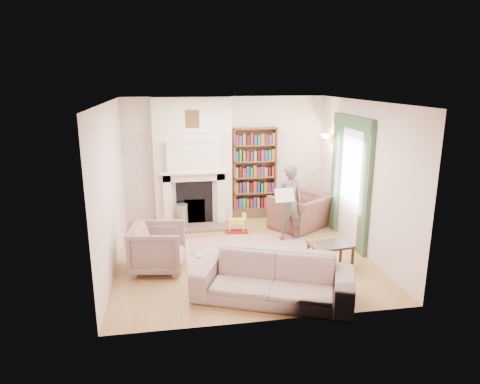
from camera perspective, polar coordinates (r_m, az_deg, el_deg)
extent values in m
plane|color=olive|center=(8.03, 0.30, -8.41)|extent=(4.50, 4.50, 0.00)
plane|color=white|center=(7.38, 0.33, 11.97)|extent=(4.50, 4.50, 0.00)
plane|color=#F2DDD2|center=(9.76, -1.95, 4.40)|extent=(4.50, 0.00, 4.50)
plane|color=#F2DDD2|center=(5.47, 4.35, -4.12)|extent=(4.50, 0.00, 4.50)
plane|color=#F2DDD2|center=(7.54, -16.78, 0.63)|extent=(0.00, 4.50, 4.50)
plane|color=#F2DDD2|center=(8.26, 15.89, 1.90)|extent=(0.00, 4.50, 4.50)
cube|color=#F2DDD2|center=(9.52, -6.30, 4.05)|extent=(1.70, 0.35, 2.80)
cube|color=silver|center=(9.28, -6.16, 2.63)|extent=(1.47, 0.24, 0.05)
cube|color=black|center=(9.54, -6.07, -1.48)|extent=(0.80, 0.06, 0.96)
cube|color=silver|center=(9.23, -6.23, 4.69)|extent=(1.15, 0.18, 0.62)
cube|color=brown|center=(9.78, 1.94, 3.08)|extent=(1.00, 0.24, 1.85)
cube|color=silver|center=(8.60, 14.70, 2.82)|extent=(0.02, 0.90, 1.30)
cube|color=#31492F|center=(8.02, 16.36, 0.02)|extent=(0.07, 0.32, 2.40)
cube|color=#31492F|center=(9.27, 12.66, 2.21)|extent=(0.07, 0.32, 2.40)
cube|color=#31492F|center=(8.44, 14.83, 8.99)|extent=(0.09, 1.70, 0.24)
cube|color=#C6B696|center=(8.13, 1.27, -8.06)|extent=(2.48, 1.94, 0.01)
imported|color=#482726|center=(9.39, 8.10, -2.61)|extent=(1.53, 1.49, 0.75)
imported|color=gray|center=(7.43, -10.87, -7.34)|extent=(0.99, 0.97, 0.80)
imported|color=#AA9B8C|center=(6.43, 4.40, -11.36)|extent=(2.49, 1.72, 0.68)
imported|color=#584C47|center=(8.60, 6.53, -1.36)|extent=(0.61, 0.44, 1.57)
cube|color=white|center=(8.32, 5.96, -0.42)|extent=(0.40, 0.16, 0.26)
cylinder|color=#9A9DA1|center=(9.39, -7.68, -3.24)|extent=(0.30, 0.30, 0.55)
cube|color=#F0DF54|center=(8.06, -4.79, -8.16)|extent=(0.38, 0.38, 0.03)
cube|color=#BB3415|center=(7.74, -2.95, -9.07)|extent=(0.38, 0.32, 0.05)
cube|color=red|center=(7.77, 3.60, -9.09)|extent=(0.30, 0.28, 0.02)
cube|color=red|center=(7.51, 1.56, -9.98)|extent=(0.30, 0.29, 0.02)
cube|color=red|center=(7.88, 3.30, -8.74)|extent=(0.25, 0.19, 0.02)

